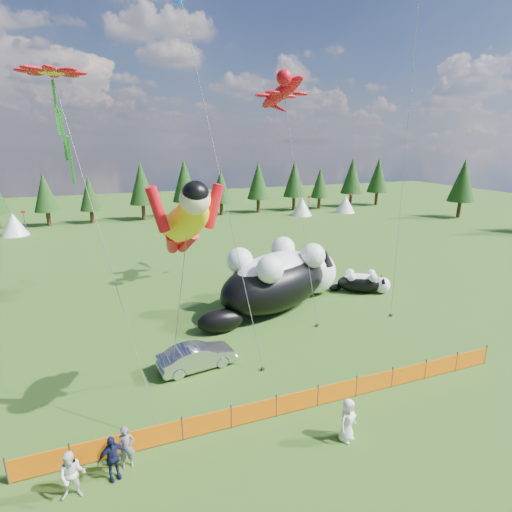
{
  "coord_description": "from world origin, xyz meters",
  "views": [
    {
      "loc": [
        -6.9,
        -16.29,
        11.34
      ],
      "look_at": [
        0.71,
        4.0,
        5.11
      ],
      "focal_mm": 28.0,
      "sensor_mm": 36.0,
      "label": 1
    }
  ],
  "objects": [
    {
      "name": "spectator_a",
      "position": [
        -7.1,
        -3.6,
        0.82
      ],
      "size": [
        0.61,
        0.41,
        1.64
      ],
      "primitive_type": "imported",
      "rotation": [
        0.0,
        0.0,
        -0.03
      ],
      "color": "slate",
      "rests_on": "ground"
    },
    {
      "name": "festival_tents",
      "position": [
        11.0,
        40.0,
        1.4
      ],
      "size": [
        50.0,
        3.2,
        2.8
      ],
      "primitive_type": null,
      "color": "white",
      "rests_on": "ground"
    },
    {
      "name": "flower_kite",
      "position": [
        -8.41,
        2.15,
        13.76
      ],
      "size": [
        4.05,
        6.38,
        14.9
      ],
      "color": "red",
      "rests_on": "ground"
    },
    {
      "name": "spectator_e",
      "position": [
        1.06,
        -5.22,
        0.9
      ],
      "size": [
        1.03,
        0.87,
        1.79
      ],
      "primitive_type": "imported",
      "rotation": [
        0.0,
        0.0,
        0.4
      ],
      "color": "white",
      "rests_on": "ground"
    },
    {
      "name": "superhero_kite",
      "position": [
        -4.3,
        -1.81,
        8.47
      ],
      "size": [
        4.61,
        6.17,
        10.68
      ],
      "color": "yellow",
      "rests_on": "ground"
    },
    {
      "name": "car",
      "position": [
        -3.31,
        1.96,
        0.66
      ],
      "size": [
        4.16,
        1.96,
        1.32
      ],
      "primitive_type": "imported",
      "rotation": [
        0.0,
        0.0,
        1.72
      ],
      "color": "#B9B9BE",
      "rests_on": "ground"
    },
    {
      "name": "ground",
      "position": [
        0.0,
        0.0,
        0.0
      ],
      "size": [
        160.0,
        160.0,
        0.0
      ],
      "primitive_type": "plane",
      "color": "#103409",
      "rests_on": "ground"
    },
    {
      "name": "spectator_c",
      "position": [
        -7.58,
        -4.0,
        0.86
      ],
      "size": [
        1.11,
        0.77,
        1.72
      ],
      "primitive_type": "imported",
      "rotation": [
        0.0,
        0.0,
        0.28
      ],
      "color": "#141837",
      "rests_on": "ground"
    },
    {
      "name": "gecko_kite",
      "position": [
        5.41,
        11.36,
        14.65
      ],
      "size": [
        4.84,
        11.07,
        16.73
      ],
      "color": "red",
      "rests_on": "ground"
    },
    {
      "name": "cat_small",
      "position": [
        11.19,
        8.18,
        0.81
      ],
      "size": [
        4.37,
        3.09,
        1.7
      ],
      "rotation": [
        0.0,
        0.0,
        -0.48
      ],
      "color": "black",
      "rests_on": "ground"
    },
    {
      "name": "cat_large",
      "position": [
        4.03,
        7.87,
        2.17
      ],
      "size": [
        11.92,
        7.97,
        4.56
      ],
      "rotation": [
        0.0,
        0.0,
        0.43
      ],
      "color": "black",
      "rests_on": "ground"
    },
    {
      "name": "spectator_b",
      "position": [
        -8.83,
        -4.35,
        0.88
      ],
      "size": [
        0.9,
        0.58,
        1.75
      ],
      "primitive_type": "imported",
      "rotation": [
        0.0,
        0.0,
        -0.1
      ],
      "color": "white",
      "rests_on": "ground"
    },
    {
      "name": "tree_line",
      "position": [
        0.0,
        45.0,
        4.0
      ],
      "size": [
        90.0,
        4.0,
        8.0
      ],
      "primitive_type": null,
      "color": "black",
      "rests_on": "ground"
    },
    {
      "name": "safety_fence",
      "position": [
        0.0,
        -3.0,
        0.5
      ],
      "size": [
        22.06,
        0.06,
        1.1
      ],
      "color": "#262626",
      "rests_on": "ground"
    },
    {
      "name": "diamond_kite_a",
      "position": [
        -2.46,
        5.39,
        17.11
      ],
      "size": [
        2.98,
        5.46,
        19.17
      ],
      "color": "blue",
      "rests_on": "ground"
    }
  ]
}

